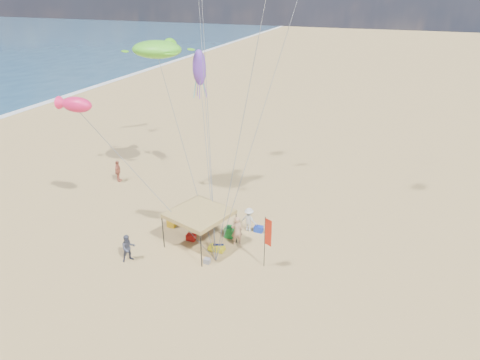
% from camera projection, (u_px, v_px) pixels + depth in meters
% --- Properties ---
extents(ground, '(280.00, 280.00, 0.00)m').
position_uv_depth(ground, '(221.00, 268.00, 22.93)').
color(ground, tan).
rests_on(ground, ground).
extents(canopy_tent, '(5.80, 5.80, 3.75)m').
position_uv_depth(canopy_tent, '(198.00, 198.00, 23.66)').
color(canopy_tent, black).
rests_on(canopy_tent, ground).
extents(feather_flag, '(0.44, 0.22, 3.12)m').
position_uv_depth(feather_flag, '(267.00, 235.00, 22.11)').
color(feather_flag, black).
rests_on(feather_flag, ground).
extents(cooler_red, '(0.54, 0.38, 0.38)m').
position_uv_depth(cooler_red, '(191.00, 237.00, 25.38)').
color(cooler_red, '#B5150E').
rests_on(cooler_red, ground).
extents(cooler_blue, '(0.54, 0.38, 0.38)m').
position_uv_depth(cooler_blue, '(259.00, 229.00, 26.23)').
color(cooler_blue, '#1635B4').
rests_on(cooler_blue, ground).
extents(bag_navy, '(0.69, 0.54, 0.36)m').
position_uv_depth(bag_navy, '(219.00, 247.00, 24.48)').
color(bag_navy, '#0D133C').
rests_on(bag_navy, ground).
extents(bag_orange, '(0.54, 0.69, 0.36)m').
position_uv_depth(bag_orange, '(194.00, 208.00, 28.65)').
color(bag_orange, '#FC300E').
rests_on(bag_orange, ground).
extents(chair_green, '(0.50, 0.50, 0.70)m').
position_uv_depth(chair_green, '(229.00, 232.00, 25.63)').
color(chair_green, '#198930').
rests_on(chair_green, ground).
extents(chair_yellow, '(0.50, 0.50, 0.70)m').
position_uv_depth(chair_yellow, '(172.00, 221.00, 26.75)').
color(chair_yellow, yellow).
rests_on(chair_yellow, ground).
extents(crate_grey, '(0.34, 0.30, 0.28)m').
position_uv_depth(crate_grey, '(207.00, 261.00, 23.30)').
color(crate_grey, slate).
rests_on(crate_grey, ground).
extents(beach_cart, '(0.90, 0.50, 0.24)m').
position_uv_depth(beach_cart, '(217.00, 248.00, 24.29)').
color(beach_cart, gold).
rests_on(beach_cart, ground).
extents(person_near_a, '(0.81, 0.76, 1.85)m').
position_uv_depth(person_near_a, '(237.00, 231.00, 24.67)').
color(person_near_a, tan).
rests_on(person_near_a, ground).
extents(person_near_b, '(0.99, 1.00, 1.63)m').
position_uv_depth(person_near_b, '(128.00, 248.00, 23.25)').
color(person_near_b, '#3E4254').
rests_on(person_near_b, ground).
extents(person_near_c, '(1.10, 0.74, 1.57)m').
position_uv_depth(person_near_c, '(249.00, 220.00, 26.10)').
color(person_near_c, silver).
rests_on(person_near_c, ground).
extents(person_far_a, '(0.70, 1.09, 1.72)m').
position_uv_depth(person_far_a, '(118.00, 171.00, 32.66)').
color(person_far_a, '#B75F46').
rests_on(person_far_a, ground).
extents(turtle_kite, '(3.70, 3.13, 1.12)m').
position_uv_depth(turtle_kite, '(157.00, 49.00, 27.32)').
color(turtle_kite, '#57D42A').
rests_on(turtle_kite, ground).
extents(fish_kite, '(2.14, 1.46, 0.87)m').
position_uv_depth(fish_kite, '(77.00, 105.00, 23.75)').
color(fish_kite, '#FF1E5C').
rests_on(fish_kite, ground).
extents(squid_kite, '(1.19, 1.19, 2.41)m').
position_uv_depth(squid_kite, '(199.00, 68.00, 28.54)').
color(squid_kite, purple).
rests_on(squid_kite, ground).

